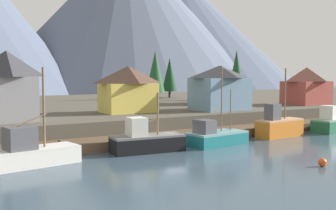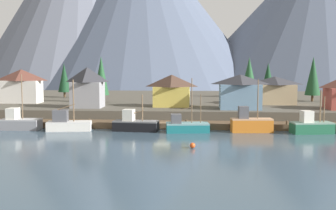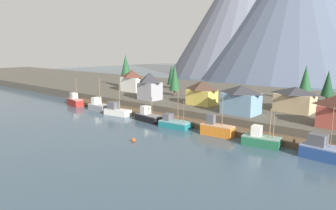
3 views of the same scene
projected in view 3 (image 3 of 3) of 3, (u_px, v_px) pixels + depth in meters
name	position (u px, v px, depth m)	size (l,w,h in m)	color
ground_plane	(215.00, 111.00, 83.82)	(400.00, 400.00, 1.00)	#384C5B
dock	(172.00, 119.00, 70.31)	(80.00, 4.00, 1.60)	brown
shoreline_bank	(237.00, 100.00, 92.39)	(400.00, 56.00, 2.50)	#4C473D
mountain_west_peak	(251.00, 6.00, 199.04)	(105.61, 105.61, 88.01)	slate
mountain_central_peak	(296.00, 11.00, 179.59)	(119.52, 119.52, 76.26)	#4C566B
fishing_boat_red	(75.00, 101.00, 89.56)	(6.78, 3.39, 8.17)	maroon
fishing_boat_grey	(99.00, 106.00, 82.50)	(6.42, 2.89, 8.96)	gray
fishing_boat_white	(117.00, 110.00, 76.87)	(7.24, 3.79, 8.13)	silver
fishing_boat_black	(148.00, 117.00, 70.14)	(7.31, 3.22, 5.76)	black
fishing_boat_teal	(174.00, 123.00, 64.61)	(6.93, 3.85, 8.40)	#196B70
fishing_boat_orange	(217.00, 129.00, 58.44)	(6.52, 2.78, 8.25)	#CC6B1E
fishing_boat_green	(261.00, 139.00, 52.22)	(6.57, 3.65, 6.62)	#1E5B3D
fishing_boat_blue	(325.00, 151.00, 45.74)	(7.25, 3.46, 8.16)	navy
house_tan	(295.00, 99.00, 68.34)	(8.28, 6.03, 5.59)	tan
house_yellow	(202.00, 93.00, 76.54)	(7.14, 4.77, 6.09)	gold
house_white	(132.00, 81.00, 101.08)	(8.11, 4.24, 7.01)	silver
house_blue	(241.00, 99.00, 65.94)	(7.61, 5.72, 6.22)	#6689A8
house_grey	(150.00, 86.00, 84.44)	(5.85, 4.82, 7.53)	gray
conifer_near_left	(306.00, 81.00, 82.17)	(3.87, 3.87, 9.70)	#4C3823
conifer_near_right	(175.00, 77.00, 91.73)	(3.16, 3.16, 9.77)	#4C3823
conifer_mid_left	(171.00, 75.00, 109.13)	(2.99, 2.99, 8.31)	#4C3823
conifer_mid_right	(126.00, 68.00, 111.64)	(4.57, 4.57, 12.03)	#4C3823
conifer_back_right	(328.00, 83.00, 80.97)	(3.28, 3.28, 8.41)	#4C3823
channel_buoy	(134.00, 140.00, 54.55)	(0.70, 0.70, 0.70)	#E04C19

